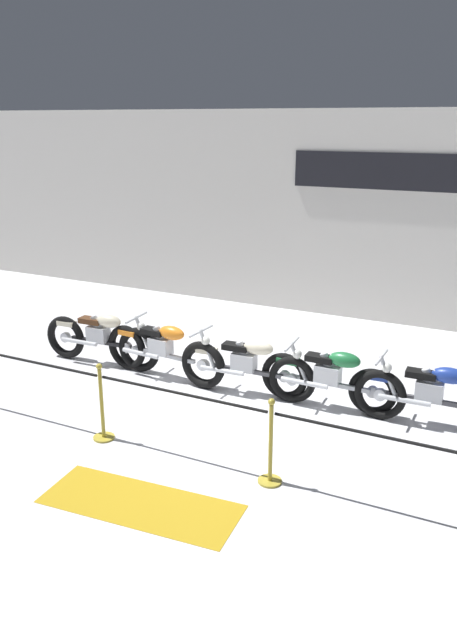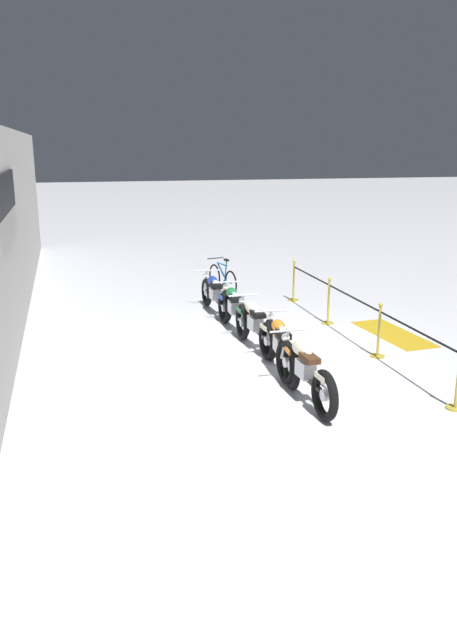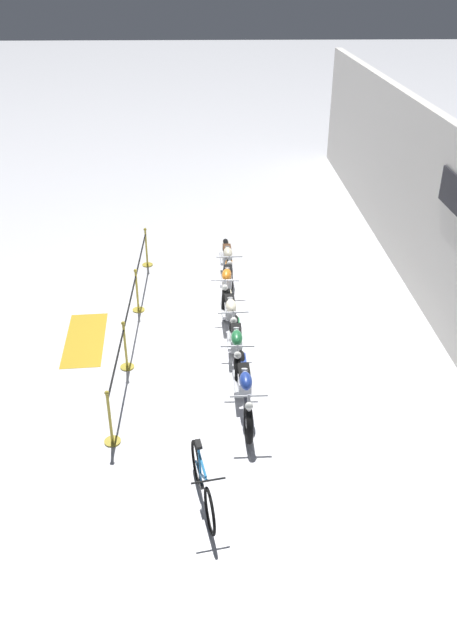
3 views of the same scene
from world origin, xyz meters
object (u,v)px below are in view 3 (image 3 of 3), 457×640
at_px(motorcycle_cream_0, 227,262).
at_px(motorcycle_cream_2, 230,315).
at_px(motorcycle_green_3, 236,347).
at_px(stanchion_mid_right, 126,352).
at_px(stanchion_mid_left, 138,297).
at_px(stanchion_far_right, 111,425).
at_px(bicycle, 203,484).
at_px(motorcycle_orange_1, 227,284).
at_px(floor_banner, 85,339).
at_px(stanchion_far_left, 137,279).
at_px(motorcycle_blue_4, 245,390).

distance_m(motorcycle_cream_0, motorcycle_cream_2, 2.72).
bearing_deg(motorcycle_green_3, stanchion_mid_right, -91.17).
bearing_deg(motorcycle_cream_2, motorcycle_cream_0, 179.71).
height_order(motorcycle_cream_2, stanchion_mid_left, stanchion_mid_left).
relative_size(stanchion_mid_right, stanchion_far_right, 1.00).
bearing_deg(motorcycle_cream_2, stanchion_mid_left, -118.00).
distance_m(bicycle, stanchion_far_right, 2.06).
height_order(stanchion_mid_left, stanchion_mid_right, same).
bearing_deg(stanchion_mid_right, motorcycle_orange_1, 142.63).
height_order(motorcycle_cream_2, stanchion_mid_right, stanchion_mid_right).
xyz_separation_m(stanchion_mid_left, floor_banner, (1.26, -1.02, -0.35)).
bearing_deg(bicycle, stanchion_far_left, -166.12).
xyz_separation_m(bicycle, stanchion_mid_left, (-5.97, -1.53, -0.01)).
distance_m(bicycle, stanchion_mid_right, 3.92).
bearing_deg(bicycle, stanchion_mid_left, -165.65).
height_order(motorcycle_cream_0, stanchion_far_right, stanchion_far_right).
xyz_separation_m(motorcycle_green_3, stanchion_mid_left, (-2.40, -2.17, -0.11)).
distance_m(motorcycle_green_3, stanchion_far_right, 3.08).
bearing_deg(motorcycle_cream_0, bicycle, -4.37).
bearing_deg(stanchion_mid_right, floor_banner, -137.02).
height_order(motorcycle_cream_0, motorcycle_cream_2, motorcycle_cream_0).
xyz_separation_m(stanchion_far_left, stanchion_far_right, (4.79, 0.00, -0.34)).
height_order(motorcycle_cream_2, stanchion_far_left, stanchion_far_left).
relative_size(motorcycle_blue_4, floor_banner, 1.05).
height_order(stanchion_mid_left, floor_banner, stanchion_mid_left).
height_order(motorcycle_orange_1, stanchion_far_right, stanchion_far_right).
xyz_separation_m(motorcycle_orange_1, motorcycle_green_3, (2.74, 0.11, -0.01)).
distance_m(motorcycle_cream_2, stanchion_mid_right, 2.43).
bearing_deg(motorcycle_blue_4, floor_banner, -127.71).
distance_m(motorcycle_cream_0, stanchion_mid_right, 4.48).
bearing_deg(stanchion_mid_left, bicycle, 14.35).
relative_size(motorcycle_green_3, stanchion_mid_left, 2.04).
bearing_deg(motorcycle_green_3, stanchion_far_left, -140.31).
xyz_separation_m(bicycle, floor_banner, (-4.71, -2.55, -0.36)).
bearing_deg(motorcycle_cream_0, stanchion_mid_right, -28.03).
xyz_separation_m(motorcycle_green_3, motorcycle_blue_4, (1.39, 0.09, -0.01)).
bearing_deg(stanchion_far_left, stanchion_mid_left, 0.00).
height_order(motorcycle_cream_0, floor_banner, motorcycle_cream_0).
relative_size(motorcycle_green_3, motorcycle_blue_4, 0.93).
xyz_separation_m(motorcycle_cream_2, bicycle, (4.86, -0.57, -0.09)).
relative_size(motorcycle_orange_1, floor_banner, 1.03).
relative_size(motorcycle_orange_1, motorcycle_cream_2, 1.06).
bearing_deg(motorcycle_green_3, motorcycle_blue_4, 3.74).
height_order(stanchion_mid_right, floor_banner, stanchion_mid_right).
relative_size(motorcycle_cream_2, bicycle, 1.28).
relative_size(bicycle, stanchion_mid_left, 1.59).
bearing_deg(stanchion_mid_right, motorcycle_blue_4, 57.49).
xyz_separation_m(motorcycle_cream_0, stanchion_far_left, (1.39, -2.11, 0.22)).
xyz_separation_m(motorcycle_blue_4, stanchion_far_right, (0.79, -2.26, -0.10)).
xyz_separation_m(motorcycle_orange_1, floor_banner, (1.60, -3.08, -0.47)).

